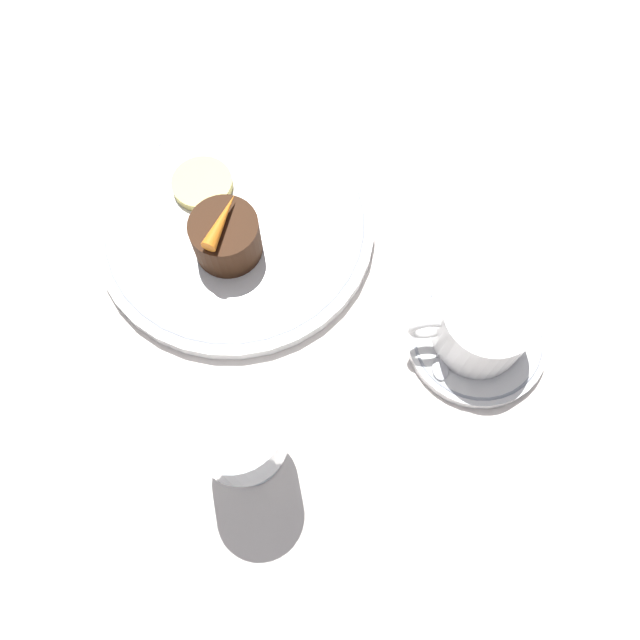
# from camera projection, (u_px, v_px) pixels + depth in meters

# --- Properties ---
(ground_plane) EXTENTS (3.00, 3.00, 0.00)m
(ground_plane) POSITION_uv_depth(u_px,v_px,m) (225.00, 256.00, 0.62)
(ground_plane) COLOR white
(dinner_plate) EXTENTS (0.28, 0.28, 0.01)m
(dinner_plate) POSITION_uv_depth(u_px,v_px,m) (236.00, 226.00, 0.62)
(dinner_plate) COLOR white
(dinner_plate) RESTS_ON ground_plane
(saucer) EXTENTS (0.13, 0.13, 0.01)m
(saucer) POSITION_uv_depth(u_px,v_px,m) (476.00, 339.00, 0.58)
(saucer) COLOR white
(saucer) RESTS_ON ground_plane
(coffee_cup) EXTENTS (0.11, 0.08, 0.06)m
(coffee_cup) POSITION_uv_depth(u_px,v_px,m) (483.00, 325.00, 0.55)
(coffee_cup) COLOR white
(coffee_cup) RESTS_ON saucer
(spoon) EXTENTS (0.02, 0.11, 0.00)m
(spoon) POSITION_uv_depth(u_px,v_px,m) (438.00, 338.00, 0.57)
(spoon) COLOR silver
(spoon) RESTS_ON saucer
(wine_glass) EXTENTS (0.08, 0.08, 0.12)m
(wine_glass) POSITION_uv_depth(u_px,v_px,m) (239.00, 432.00, 0.47)
(wine_glass) COLOR silver
(wine_glass) RESTS_ON ground_plane
(fork) EXTENTS (0.04, 0.20, 0.01)m
(fork) POSITION_uv_depth(u_px,v_px,m) (422.00, 259.00, 0.62)
(fork) COLOR silver
(fork) RESTS_ON ground_plane
(dessert_cake) EXTENTS (0.07, 0.07, 0.05)m
(dessert_cake) POSITION_uv_depth(u_px,v_px,m) (226.00, 239.00, 0.59)
(dessert_cake) COLOR #381E0F
(dessert_cake) RESTS_ON dinner_plate
(carrot_garnish) EXTENTS (0.04, 0.06, 0.01)m
(carrot_garnish) POSITION_uv_depth(u_px,v_px,m) (222.00, 223.00, 0.56)
(carrot_garnish) COLOR orange
(carrot_garnish) RESTS_ON dessert_cake
(pineapple_slice) EXTENTS (0.06, 0.06, 0.01)m
(pineapple_slice) POSITION_uv_depth(u_px,v_px,m) (202.00, 184.00, 0.63)
(pineapple_slice) COLOR #EFE075
(pineapple_slice) RESTS_ON dinner_plate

